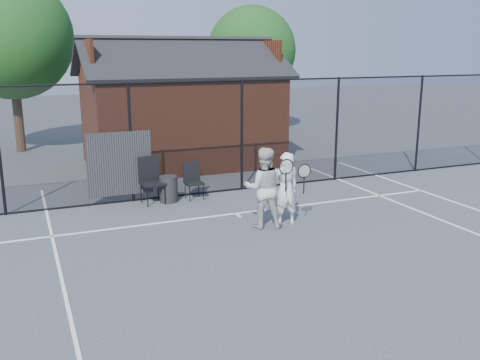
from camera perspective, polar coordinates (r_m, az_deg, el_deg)
name	(u,v)px	position (r m, az deg, el deg)	size (l,w,h in m)	color
ground	(297,258)	(10.06, 6.11, -8.30)	(80.00, 80.00, 0.00)	#404549
court_lines	(336,286)	(9.02, 10.22, -11.09)	(11.02, 18.00, 0.01)	white
fence	(196,141)	(14.00, -4.74, 4.18)	(22.04, 3.00, 3.00)	black
clubhouse	(181,116)	(18.00, -6.29, 6.79)	(6.50, 4.36, 4.19)	#622C17
tree_left	(10,37)	(21.64, -23.29, 13.80)	(4.48, 4.48, 6.44)	#382916
tree_right	(252,51)	(24.77, 1.25, 13.61)	(3.97, 3.97, 5.70)	#382916
player_front	(286,189)	(11.67, 4.89, -0.93)	(0.74, 0.56, 1.62)	white
player_back	(264,188)	(11.47, 2.54, -0.83)	(1.04, 0.91, 1.75)	silver
chair_left	(152,181)	(13.47, -9.32, -0.15)	(0.55, 0.57, 1.14)	black
chair_right	(194,181)	(13.77, -4.92, -0.16)	(0.45, 0.47, 0.93)	black
waste_bin	(169,189)	(13.62, -7.62, -0.96)	(0.46, 0.46, 0.67)	black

